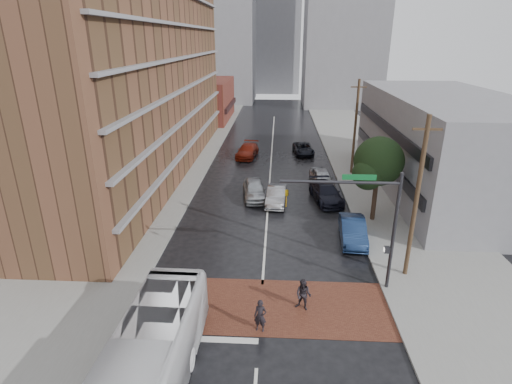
# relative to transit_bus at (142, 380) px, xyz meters

# --- Properties ---
(ground) EXTENTS (160.00, 160.00, 0.00)m
(ground) POSITION_rel_transit_bus_xyz_m (4.22, 6.47, -1.67)
(ground) COLOR black
(ground) RESTS_ON ground
(crosswalk) EXTENTS (14.00, 5.00, 0.02)m
(crosswalk) POSITION_rel_transit_bus_xyz_m (4.22, 6.97, -1.66)
(crosswalk) COLOR brown
(crosswalk) RESTS_ON ground
(sidewalk_west) EXTENTS (9.00, 90.00, 0.15)m
(sidewalk_west) POSITION_rel_transit_bus_xyz_m (-7.28, 31.47, -1.59)
(sidewalk_west) COLOR gray
(sidewalk_west) RESTS_ON ground
(sidewalk_east) EXTENTS (9.00, 90.00, 0.15)m
(sidewalk_east) POSITION_rel_transit_bus_xyz_m (15.72, 31.47, -1.59)
(sidewalk_east) COLOR gray
(sidewalk_east) RESTS_ON ground
(apartment_block) EXTENTS (10.00, 44.00, 28.00)m
(apartment_block) POSITION_rel_transit_bus_xyz_m (-9.78, 30.47, 12.33)
(apartment_block) COLOR brown
(apartment_block) RESTS_ON ground
(storefront_west) EXTENTS (8.00, 16.00, 7.00)m
(storefront_west) POSITION_rel_transit_bus_xyz_m (-7.78, 60.47, 1.83)
(storefront_west) COLOR brown
(storefront_west) RESTS_ON ground
(building_east) EXTENTS (11.00, 26.00, 9.00)m
(building_east) POSITION_rel_transit_bus_xyz_m (20.72, 26.47, 2.83)
(building_east) COLOR gray
(building_east) RESTS_ON ground
(distant_tower_west) EXTENTS (18.00, 16.00, 32.00)m
(distant_tower_west) POSITION_rel_transit_bus_xyz_m (-9.78, 84.47, 14.33)
(distant_tower_west) COLOR gray
(distant_tower_west) RESTS_ON ground
(distant_tower_east) EXTENTS (16.00, 14.00, 36.00)m
(distant_tower_east) POSITION_rel_transit_bus_xyz_m (18.22, 78.47, 16.33)
(distant_tower_east) COLOR gray
(distant_tower_east) RESTS_ON ground
(distant_tower_center) EXTENTS (12.00, 10.00, 24.00)m
(distant_tower_center) POSITION_rel_transit_bus_xyz_m (4.22, 101.47, 10.33)
(distant_tower_center) COLOR gray
(distant_tower_center) RESTS_ON ground
(street_tree) EXTENTS (4.20, 4.10, 6.90)m
(street_tree) POSITION_rel_transit_bus_xyz_m (12.74, 18.50, 3.07)
(street_tree) COLOR #332319
(street_tree) RESTS_ON ground
(signal_mast) EXTENTS (6.50, 0.30, 7.20)m
(signal_mast) POSITION_rel_transit_bus_xyz_m (10.07, 8.97, 3.06)
(signal_mast) COLOR #2D2D33
(signal_mast) RESTS_ON ground
(utility_pole_near) EXTENTS (1.60, 0.26, 10.00)m
(utility_pole_near) POSITION_rel_transit_bus_xyz_m (13.02, 10.47, 3.47)
(utility_pole_near) COLOR #473321
(utility_pole_near) RESTS_ON ground
(utility_pole_far) EXTENTS (1.60, 0.26, 10.00)m
(utility_pole_far) POSITION_rel_transit_bus_xyz_m (13.02, 30.47, 3.47)
(utility_pole_far) COLOR #473321
(utility_pole_far) RESTS_ON ground
(transit_bus) EXTENTS (3.00, 12.02, 3.34)m
(transit_bus) POSITION_rel_transit_bus_xyz_m (0.00, 0.00, 0.00)
(transit_bus) COLOR silver
(transit_bus) RESTS_ON ground
(pedestrian_a) EXTENTS (0.71, 0.54, 1.76)m
(pedestrian_a) POSITION_rel_transit_bus_xyz_m (4.28, 4.97, -0.79)
(pedestrian_a) COLOR black
(pedestrian_a) RESTS_ON ground
(pedestrian_b) EXTENTS (1.09, 0.99, 1.82)m
(pedestrian_b) POSITION_rel_transit_bus_xyz_m (6.51, 6.80, -0.76)
(pedestrian_b) COLOR black
(pedestrian_b) RESTS_ON ground
(car_travel_a) EXTENTS (2.61, 5.13, 1.67)m
(car_travel_a) POSITION_rel_transit_bus_xyz_m (2.91, 22.73, -0.83)
(car_travel_a) COLOR #AEB2B6
(car_travel_a) RESTS_ON ground
(car_travel_b) EXTENTS (1.93, 4.75, 1.53)m
(car_travel_b) POSITION_rel_transit_bus_xyz_m (4.96, 21.61, -0.90)
(car_travel_b) COLOR #ABAEB3
(car_travel_b) RESTS_ON ground
(car_travel_c) EXTENTS (2.89, 5.64, 1.57)m
(car_travel_c) POSITION_rel_transit_bus_xyz_m (1.24, 36.48, -0.88)
(car_travel_c) COLOR maroon
(car_travel_c) RESTS_ON ground
(suv_travel) EXTENTS (2.74, 5.19, 1.39)m
(suv_travel) POSITION_rel_transit_bus_xyz_m (8.24, 38.15, -0.97)
(suv_travel) COLOR black
(suv_travel) RESTS_ON ground
(car_parked_near) EXTENTS (2.04, 5.04, 1.63)m
(car_parked_near) POSITION_rel_transit_bus_xyz_m (10.52, 14.94, -0.85)
(car_parked_near) COLOR #16294E
(car_parked_near) RESTS_ON ground
(car_parked_mid) EXTENTS (3.12, 5.75, 1.58)m
(car_parked_mid) POSITION_rel_transit_bus_xyz_m (9.42, 22.47, -0.88)
(car_parked_mid) COLOR black
(car_parked_mid) RESTS_ON ground
(car_parked_far) EXTENTS (2.49, 4.98, 1.63)m
(car_parked_far) POSITION_rel_transit_bus_xyz_m (9.42, 26.56, -0.85)
(car_parked_far) COLOR #A3A6AA
(car_parked_far) RESTS_ON ground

